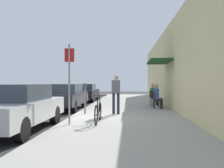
{
  "coord_description": "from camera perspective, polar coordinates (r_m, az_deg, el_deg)",
  "views": [
    {
      "loc": [
        2.31,
        -9.91,
        1.49
      ],
      "look_at": [
        1.36,
        4.47,
        1.38
      ],
      "focal_mm": 39.45,
      "sensor_mm": 36.0,
      "label": 1
    }
  ],
  "objects": [
    {
      "name": "building_facade",
      "position": [
        12.17,
        14.87,
        4.29
      ],
      "size": [
        1.4,
        32.0,
        4.62
      ],
      "color": "beige",
      "rests_on": "ground_plane"
    },
    {
      "name": "parked_car_1",
      "position": [
        13.57,
        -10.8,
        -2.83
      ],
      "size": [
        1.8,
        4.4,
        1.39
      ],
      "color": "black",
      "rests_on": "ground_plane"
    },
    {
      "name": "seated_patron_2",
      "position": [
        14.78,
        9.65,
        -2.2
      ],
      "size": [
        0.49,
        0.43,
        1.29
      ],
      "color": "#232838",
      "rests_on": "sidewalk_slab"
    },
    {
      "name": "parked_car_2",
      "position": [
        19.4,
        -6.35,
        -1.89
      ],
      "size": [
        1.8,
        4.4,
        1.36
      ],
      "color": "black",
      "rests_on": "ground_plane"
    },
    {
      "name": "ground_plane",
      "position": [
        10.28,
        -9.34,
        -7.91
      ],
      "size": [
        60.0,
        60.0,
        0.0
      ],
      "primitive_type": "plane",
      "color": "#2D2D30"
    },
    {
      "name": "cafe_chair_2",
      "position": [
        14.77,
        9.43,
        -2.95
      ],
      "size": [
        0.53,
        0.53,
        0.87
      ],
      "color": "black",
      "rests_on": "sidewalk_slab"
    },
    {
      "name": "sidewalk_slab",
      "position": [
        11.99,
        3.49,
        -6.43
      ],
      "size": [
        4.5,
        32.0,
        0.12
      ],
      "primitive_type": "cube",
      "color": "#9E9B93",
      "rests_on": "ground_plane"
    },
    {
      "name": "street_sign",
      "position": [
        8.1,
        -9.86,
        1.48
      ],
      "size": [
        0.32,
        0.06,
        2.6
      ],
      "color": "gray",
      "rests_on": "sidewalk_slab"
    },
    {
      "name": "seated_patron_0",
      "position": [
        12.87,
        10.52,
        -2.59
      ],
      "size": [
        0.43,
        0.36,
        1.29
      ],
      "color": "#232838",
      "rests_on": "sidewalk_slab"
    },
    {
      "name": "pedestrian_standing",
      "position": [
        10.56,
        0.92,
        -1.58
      ],
      "size": [
        0.36,
        0.22,
        1.7
      ],
      "color": "#232838",
      "rests_on": "sidewalk_slab"
    },
    {
      "name": "cafe_chair_0",
      "position": [
        12.88,
        10.25,
        -3.44
      ],
      "size": [
        0.44,
        0.44,
        0.87
      ],
      "color": "black",
      "rests_on": "sidewalk_slab"
    },
    {
      "name": "parking_meter",
      "position": [
        10.67,
        -6.28,
        -2.82
      ],
      "size": [
        0.12,
        0.1,
        1.32
      ],
      "color": "slate",
      "rests_on": "sidewalk_slab"
    },
    {
      "name": "cafe_chair_1",
      "position": [
        13.81,
        9.83,
        -3.18
      ],
      "size": [
        0.56,
        0.56,
        0.87
      ],
      "color": "black",
      "rests_on": "sidewalk_slab"
    },
    {
      "name": "bicycle_0",
      "position": [
        8.31,
        -3.22,
        -6.56
      ],
      "size": [
        0.46,
        1.71,
        0.9
      ],
      "color": "black",
      "rests_on": "sidewalk_slab"
    },
    {
      "name": "parked_car_0",
      "position": [
        8.07,
        -21.32,
        -4.97
      ],
      "size": [
        1.8,
        4.4,
        1.42
      ],
      "color": "#B7B7BC",
      "rests_on": "ground_plane"
    }
  ]
}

